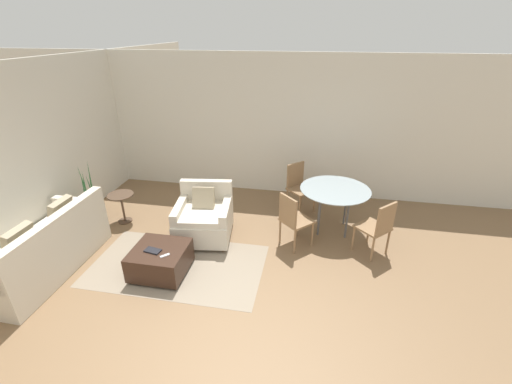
{
  "coord_description": "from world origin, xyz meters",
  "views": [
    {
      "loc": [
        1.17,
        -2.68,
        3.15
      ],
      "look_at": [
        0.27,
        2.18,
        0.75
      ],
      "focal_mm": 24.0,
      "sensor_mm": 36.0,
      "label": 1
    }
  ],
  "objects_px": {
    "ottoman": "(160,260)",
    "side_table": "(122,202)",
    "tv_remote_primary": "(165,255)",
    "dining_chair_far_left": "(299,184)",
    "armchair": "(204,218)",
    "dining_chair_near_left": "(293,218)",
    "dining_table": "(335,194)",
    "dining_chair_near_right": "(378,225)",
    "potted_plant": "(92,211)",
    "couch": "(44,252)",
    "book_stack": "(153,251)"
  },
  "relations": [
    {
      "from": "dining_chair_near_left",
      "to": "side_table",
      "type": "bearing_deg",
      "value": 175.77
    },
    {
      "from": "ottoman",
      "to": "dining_chair_near_left",
      "type": "height_order",
      "value": "dining_chair_near_left"
    },
    {
      "from": "armchair",
      "to": "tv_remote_primary",
      "type": "bearing_deg",
      "value": -98.26
    },
    {
      "from": "couch",
      "to": "dining_table",
      "type": "xyz_separation_m",
      "value": [
        3.99,
        1.86,
        0.37
      ]
    },
    {
      "from": "armchair",
      "to": "dining_chair_near_right",
      "type": "xyz_separation_m",
      "value": [
        2.69,
        -0.03,
        0.17
      ]
    },
    {
      "from": "dining_table",
      "to": "dining_chair_far_left",
      "type": "distance_m",
      "value": 0.9
    },
    {
      "from": "armchair",
      "to": "dining_table",
      "type": "distance_m",
      "value": 2.17
    },
    {
      "from": "dining_table",
      "to": "dining_chair_near_right",
      "type": "height_order",
      "value": "dining_chair_near_right"
    },
    {
      "from": "side_table",
      "to": "dining_chair_far_left",
      "type": "xyz_separation_m",
      "value": [
        3.0,
        1.04,
        0.14
      ]
    },
    {
      "from": "dining_chair_far_left",
      "to": "tv_remote_primary",
      "type": "bearing_deg",
      "value": -124.0
    },
    {
      "from": "potted_plant",
      "to": "side_table",
      "type": "bearing_deg",
      "value": 9.93
    },
    {
      "from": "dining_table",
      "to": "armchair",
      "type": "bearing_deg",
      "value": -163.7
    },
    {
      "from": "dining_chair_near_right",
      "to": "potted_plant",
      "type": "bearing_deg",
      "value": 178.51
    },
    {
      "from": "ottoman",
      "to": "book_stack",
      "type": "bearing_deg",
      "value": -131.1
    },
    {
      "from": "dining_chair_near_right",
      "to": "side_table",
      "type": "bearing_deg",
      "value": 177.02
    },
    {
      "from": "tv_remote_primary",
      "to": "dining_chair_near_right",
      "type": "relative_size",
      "value": 0.14
    },
    {
      "from": "side_table",
      "to": "couch",
      "type": "bearing_deg",
      "value": -104.0
    },
    {
      "from": "dining_chair_near_left",
      "to": "book_stack",
      "type": "bearing_deg",
      "value": -149.91
    },
    {
      "from": "tv_remote_primary",
      "to": "dining_chair_near_right",
      "type": "bearing_deg",
      "value": 21.26
    },
    {
      "from": "ottoman",
      "to": "dining_chair_near_left",
      "type": "relative_size",
      "value": 0.81
    },
    {
      "from": "ottoman",
      "to": "side_table",
      "type": "distance_m",
      "value": 1.74
    },
    {
      "from": "dining_table",
      "to": "side_table",
      "type": "bearing_deg",
      "value": -173.58
    },
    {
      "from": "tv_remote_primary",
      "to": "dining_chair_far_left",
      "type": "xyz_separation_m",
      "value": [
        1.6,
        2.37,
        0.12
      ]
    },
    {
      "from": "couch",
      "to": "dining_chair_near_left",
      "type": "distance_m",
      "value": 3.58
    },
    {
      "from": "book_stack",
      "to": "dining_table",
      "type": "height_order",
      "value": "dining_table"
    },
    {
      "from": "dining_chair_near_right",
      "to": "dining_chair_far_left",
      "type": "height_order",
      "value": "same"
    },
    {
      "from": "armchair",
      "to": "couch",
      "type": "bearing_deg",
      "value": -146.92
    },
    {
      "from": "side_table",
      "to": "dining_table",
      "type": "distance_m",
      "value": 3.66
    },
    {
      "from": "ottoman",
      "to": "dining_chair_far_left",
      "type": "bearing_deg",
      "value": 52.03
    },
    {
      "from": "couch",
      "to": "armchair",
      "type": "height_order",
      "value": "couch"
    },
    {
      "from": "side_table",
      "to": "book_stack",
      "type": "bearing_deg",
      "value": -46.72
    },
    {
      "from": "book_stack",
      "to": "dining_chair_far_left",
      "type": "relative_size",
      "value": 0.26
    },
    {
      "from": "ottoman",
      "to": "potted_plant",
      "type": "height_order",
      "value": "potted_plant"
    },
    {
      "from": "dining_chair_near_right",
      "to": "ottoman",
      "type": "bearing_deg",
      "value": -161.92
    },
    {
      "from": "dining_table",
      "to": "dining_chair_near_left",
      "type": "distance_m",
      "value": 0.9
    },
    {
      "from": "tv_remote_primary",
      "to": "dining_chair_far_left",
      "type": "bearing_deg",
      "value": 56.0
    },
    {
      "from": "ottoman",
      "to": "dining_chair_far_left",
      "type": "height_order",
      "value": "dining_chair_far_left"
    },
    {
      "from": "tv_remote_primary",
      "to": "dining_table",
      "type": "distance_m",
      "value": 2.84
    },
    {
      "from": "armchair",
      "to": "potted_plant",
      "type": "relative_size",
      "value": 0.89
    },
    {
      "from": "ottoman",
      "to": "dining_table",
      "type": "bearing_deg",
      "value": 34.12
    },
    {
      "from": "dining_chair_near_right",
      "to": "dining_chair_far_left",
      "type": "relative_size",
      "value": 1.0
    },
    {
      "from": "side_table",
      "to": "dining_chair_far_left",
      "type": "relative_size",
      "value": 0.59
    },
    {
      "from": "ottoman",
      "to": "armchair",
      "type": "bearing_deg",
      "value": 72.69
    },
    {
      "from": "couch",
      "to": "book_stack",
      "type": "height_order",
      "value": "couch"
    },
    {
      "from": "armchair",
      "to": "dining_chair_near_right",
      "type": "relative_size",
      "value": 1.13
    },
    {
      "from": "side_table",
      "to": "dining_chair_far_left",
      "type": "distance_m",
      "value": 3.17
    },
    {
      "from": "dining_chair_near_right",
      "to": "armchair",
      "type": "bearing_deg",
      "value": 179.44
    },
    {
      "from": "side_table",
      "to": "dining_chair_near_left",
      "type": "bearing_deg",
      "value": -4.23
    },
    {
      "from": "book_stack",
      "to": "tv_remote_primary",
      "type": "height_order",
      "value": "book_stack"
    },
    {
      "from": "armchair",
      "to": "side_table",
      "type": "bearing_deg",
      "value": 172.87
    }
  ]
}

